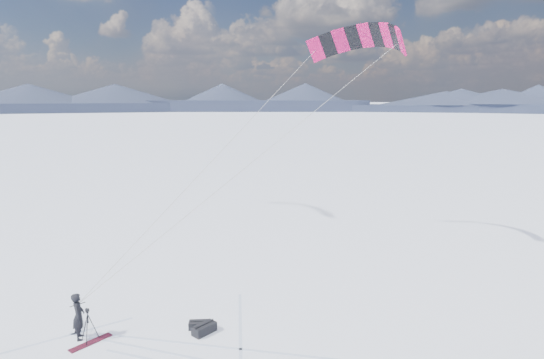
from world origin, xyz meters
TOP-DOWN VIEW (x-y plane):
  - ground at (0.00, 0.00)m, footprint 1800.00×1800.00m
  - horizon_hills at (0.00, -0.00)m, footprint 704.47×706.88m
  - snow_tracks at (-0.65, -0.35)m, footprint 14.76×10.25m
  - snowkiter at (-0.87, 1.42)m, footprint 0.58×0.73m
  - snowboard at (-0.63, 0.87)m, footprint 1.58×0.73m
  - tripod at (-0.63, 1.04)m, footprint 0.56×0.65m
  - gear_bag_a at (3.04, -0.78)m, footprint 0.99×0.65m
  - gear_bag_b at (3.03, -0.35)m, footprint 0.86×0.73m
  - power_kite at (15.30, 3.99)m, footprint 17.47×6.39m

SIDE VIEW (x-z plane):
  - ground at x=0.00m, z-range 0.00..0.00m
  - snowkiter at x=-0.87m, z-range -0.87..0.87m
  - snow_tracks at x=-0.65m, z-range 0.00..0.01m
  - snowboard at x=-0.63m, z-range 0.00..0.04m
  - gear_bag_b at x=3.03m, z-range -0.02..0.33m
  - gear_bag_a at x=3.04m, z-range -0.02..0.38m
  - tripod at x=-0.63m, z-range 0.18..1.43m
  - horizon_hills at x=0.00m, z-range -0.70..8.95m
  - power_kite at x=15.30m, z-range 6.05..17.50m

